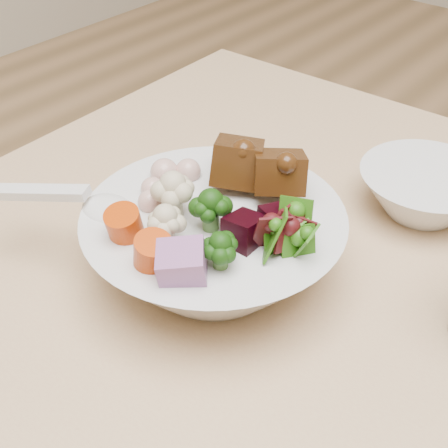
# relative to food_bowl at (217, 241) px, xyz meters

# --- Properties ---
(food_bowl) EXTENTS (0.23, 0.23, 0.13)m
(food_bowl) POSITION_rel_food_bowl_xyz_m (0.00, 0.00, 0.00)
(food_bowl) COLOR silver
(food_bowl) RESTS_ON dining_table
(soup_spoon) EXTENTS (0.14, 0.09, 0.03)m
(soup_spoon) POSITION_rel_food_bowl_xyz_m (-0.10, -0.06, 0.03)
(soup_spoon) COLOR silver
(soup_spoon) RESTS_ON food_bowl
(side_bowl) EXTENTS (0.14, 0.14, 0.05)m
(side_bowl) POSITION_rel_food_bowl_xyz_m (0.10, 0.21, -0.02)
(side_bowl) COLOR silver
(side_bowl) RESTS_ON dining_table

